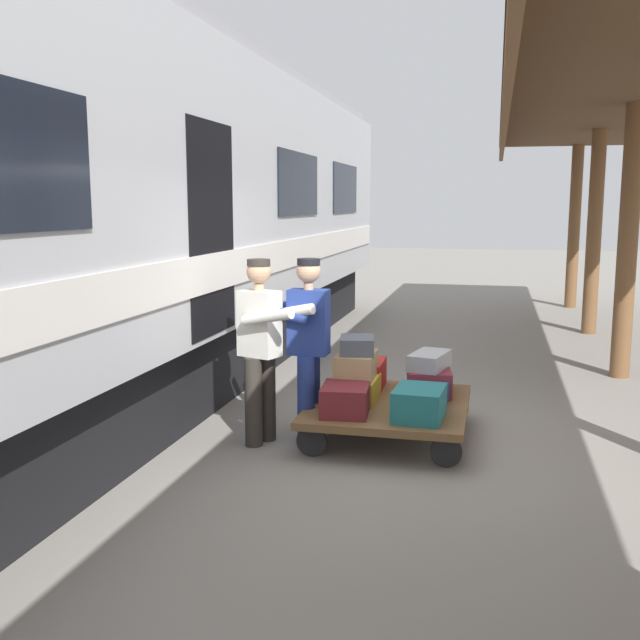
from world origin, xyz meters
name	(u,v)px	position (x,y,z in m)	size (l,w,h in m)	color
ground_plane	(420,444)	(0.00, 0.00, 0.00)	(60.00, 60.00, 0.00)	gray
train_car	(70,217)	(3.49, 0.00, 2.06)	(3.03, 17.94, 4.00)	#B7BABF
luggage_cart	(389,407)	(0.31, -0.15, 0.29)	(1.45, 1.71, 0.34)	brown
suitcase_yellow_case	(355,389)	(0.64, -0.15, 0.45)	(0.41, 0.53, 0.22)	gold
suitcase_maroon_trunk	(345,400)	(0.64, 0.32, 0.47)	(0.41, 0.50, 0.26)	maroon
suitcase_burgundy_valise	(429,380)	(-0.01, -0.62, 0.46)	(0.41, 0.62, 0.25)	maroon
suitcase_red_plastic	(364,374)	(0.64, -0.62, 0.48)	(0.39, 0.56, 0.28)	#AD231E
suitcase_navy_fabric	(424,395)	(-0.01, -0.15, 0.43)	(0.40, 0.58, 0.18)	navy
suitcase_teal_softside	(419,403)	(-0.01, 0.32, 0.48)	(0.41, 0.54, 0.27)	#1E666B
suitcase_tan_vintage	(356,365)	(0.64, -0.16, 0.68)	(0.35, 0.53, 0.24)	tan
suitcase_slate_roller	(357,345)	(0.63, -0.15, 0.87)	(0.31, 0.39, 0.16)	#4C515B
suitcase_gray_aluminum	(430,360)	(-0.02, -0.60, 0.67)	(0.30, 0.54, 0.16)	#9EA0A5
porter_in_overalls	(307,343)	(1.05, 0.11, 0.93)	(0.67, 0.43, 1.70)	navy
porter_by_door	(261,345)	(1.43, 0.30, 0.93)	(0.73, 0.58, 1.70)	#332D28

